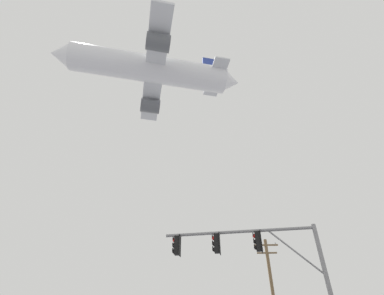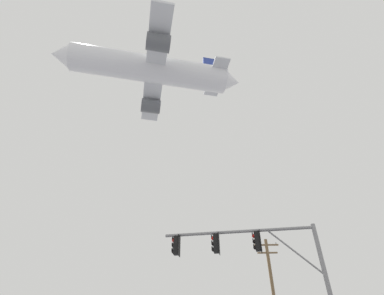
{
  "view_description": "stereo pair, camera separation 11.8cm",
  "coord_description": "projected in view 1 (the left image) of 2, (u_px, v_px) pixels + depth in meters",
  "views": [
    {
      "loc": [
        0.42,
        -5.91,
        1.68
      ],
      "look_at": [
        -0.29,
        14.41,
        15.92
      ],
      "focal_mm": 26.65,
      "sensor_mm": 36.0,
      "label": 1
    },
    {
      "loc": [
        0.53,
        -5.9,
        1.68
      ],
      "look_at": [
        -0.29,
        14.41,
        15.92
      ],
      "focal_mm": 26.65,
      "sensor_mm": 36.0,
      "label": 2
    }
  ],
  "objects": [
    {
      "name": "airplane",
      "position": [
        150.0,
        69.0,
        46.23
      ],
      "size": [
        30.49,
        23.55,
        8.35
      ],
      "color": "white"
    },
    {
      "name": "utility_pole",
      "position": [
        273.0,
        295.0,
        23.86
      ],
      "size": [
        2.2,
        0.28,
        9.86
      ],
      "color": "brown",
      "rests_on": "ground"
    },
    {
      "name": "signal_pole_near",
      "position": [
        257.0,
        258.0,
        13.39
      ],
      "size": [
        7.37,
        1.24,
        6.54
      ],
      "color": "gray",
      "rests_on": "ground"
    }
  ]
}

